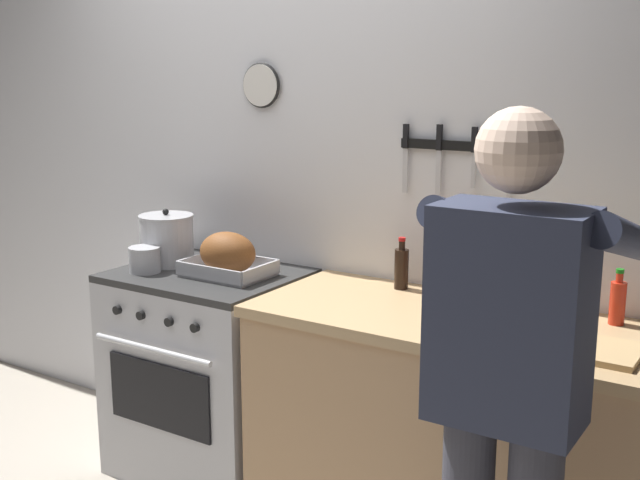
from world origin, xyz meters
The scene contains 13 objects.
wall_back centered at (0.00, 1.35, 1.30)m, with size 6.00×0.13×2.60m.
counter_block centered at (1.21, 0.99, 0.46)m, with size 2.03×0.65×0.90m.
stove centered at (-0.22, 0.99, 0.45)m, with size 0.76×0.67×0.90m.
person_cook centered at (1.32, 0.37, 0.95)m, with size 0.51×0.63×1.66m.
roasting_pan centered at (-0.10, 0.99, 0.98)m, with size 0.35×0.26×0.19m.
stock_pot centered at (-0.46, 1.01, 1.01)m, with size 0.24×0.24×0.25m.
saucepan centered at (-0.44, 0.85, 0.95)m, with size 0.13×0.13×0.11m.
cutting_board centered at (1.37, 0.88, 0.91)m, with size 0.36×0.24×0.02m, color tan.
bottle_hot_sauce centered at (1.40, 1.20, 0.98)m, with size 0.05×0.05×0.19m.
bottle_wine_red centered at (0.79, 1.17, 1.04)m, with size 0.08×0.08×0.33m.
bottle_cooking_oil centered at (1.18, 1.05, 1.01)m, with size 0.08×0.08×0.25m.
bottle_soy_sauce centered at (0.59, 1.20, 0.98)m, with size 0.06×0.06×0.21m.
bottle_dish_soap centered at (1.16, 1.23, 1.00)m, with size 0.06×0.06×0.24m.
Camera 1 is at (1.95, -1.50, 1.75)m, focal length 44.75 mm.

